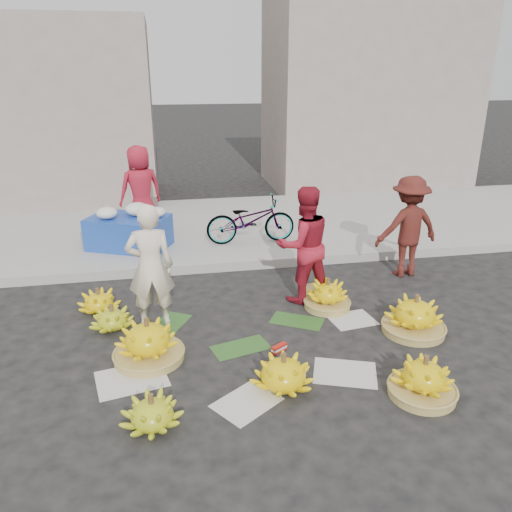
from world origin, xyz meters
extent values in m
plane|color=black|center=(0.00, 0.00, 0.00)|extent=(80.00, 80.00, 0.00)
cube|color=#989690|center=(0.00, 2.20, 0.07)|extent=(40.00, 0.25, 0.15)
cube|color=#989690|center=(0.00, 4.30, 0.06)|extent=(40.00, 4.00, 0.12)
cube|color=gray|center=(-4.00, 7.20, 2.00)|extent=(6.00, 3.00, 4.00)
cube|color=gray|center=(4.50, 7.70, 2.50)|extent=(5.00, 3.00, 5.00)
cylinder|color=#A18543|center=(-1.12, -0.25, 0.04)|extent=(0.76, 0.76, 0.09)
cylinder|color=brown|center=(-1.12, -0.25, 0.45)|extent=(0.05, 0.05, 0.12)
cylinder|color=brown|center=(-1.08, -1.37, 0.28)|extent=(0.05, 0.05, 0.12)
cylinder|color=brown|center=(0.20, -1.02, 0.33)|extent=(0.05, 0.05, 0.12)
cylinder|color=#A18543|center=(1.50, -1.40, 0.04)|extent=(0.65, 0.65, 0.09)
cylinder|color=brown|center=(1.50, -1.40, 0.39)|extent=(0.05, 0.05, 0.12)
cylinder|color=#A18543|center=(2.01, -0.23, 0.04)|extent=(0.74, 0.74, 0.09)
cylinder|color=brown|center=(2.01, -0.23, 0.44)|extent=(0.05, 0.05, 0.12)
cylinder|color=#A18543|center=(1.20, 0.60, 0.04)|extent=(0.60, 0.60, 0.09)
cylinder|color=brown|center=(1.20, 0.60, 0.36)|extent=(0.05, 0.05, 0.12)
cylinder|color=brown|center=(-1.57, 0.53, 0.26)|extent=(0.05, 0.05, 0.12)
cylinder|color=brown|center=(-1.78, 1.06, 0.26)|extent=(0.05, 0.05, 0.12)
cylinder|color=#A18543|center=(1.20, 0.97, 0.03)|extent=(0.72, 0.72, 0.06)
cube|color=#B51D13|center=(0.31, -0.37, 0.05)|extent=(0.20, 0.16, 0.08)
imported|color=white|center=(-1.07, 0.56, 0.77)|extent=(0.57, 0.38, 1.55)
imported|color=red|center=(0.93, 0.91, 0.80)|extent=(0.86, 0.71, 1.59)
imported|color=maroon|center=(2.72, 1.48, 0.77)|extent=(1.04, 0.65, 1.54)
cube|color=#183C9D|center=(-1.48, 3.19, 0.39)|extent=(1.50, 1.26, 0.54)
ellipsoid|color=white|center=(-1.80, 3.14, 0.75)|extent=(0.34, 0.34, 0.19)
ellipsoid|color=white|center=(-1.32, 3.25, 0.76)|extent=(0.39, 0.39, 0.21)
ellipsoid|color=white|center=(-0.99, 3.09, 0.74)|extent=(0.30, 0.30, 0.16)
cylinder|color=gray|center=(-2.14, 3.24, 0.27)|extent=(0.26, 0.26, 0.30)
imported|color=red|center=(-1.26, 4.06, 0.92)|extent=(0.91, 0.75, 1.60)
imported|color=gray|center=(0.60, 3.06, 0.53)|extent=(0.54, 1.55, 0.81)
camera|label=1|loc=(-0.85, -5.11, 3.01)|focal=35.00mm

